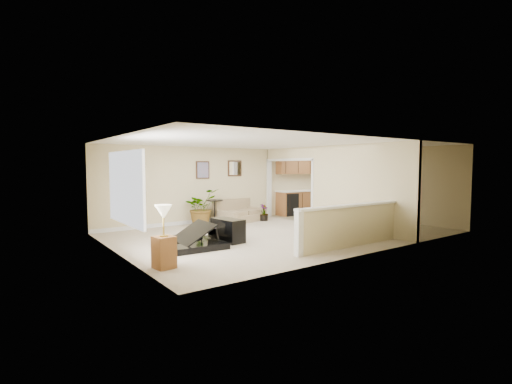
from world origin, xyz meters
TOP-DOWN VIEW (x-y plane):
  - floor at (0.00, 0.00)m, footprint 9.00×9.00m
  - back_wall at (0.00, 3.00)m, footprint 9.00×0.04m
  - front_wall at (0.00, -3.00)m, footprint 9.00×0.04m
  - left_wall at (-4.50, 0.00)m, footprint 0.04×6.00m
  - right_wall at (4.50, 0.00)m, footprint 0.04×6.00m
  - ceiling at (0.00, 0.00)m, footprint 9.00×6.00m
  - kitchen_vinyl at (3.15, 0.00)m, footprint 2.70×6.00m
  - interior_partition at (1.80, 0.25)m, footprint 0.18×5.99m
  - pony_half_wall at (0.08, -2.30)m, footprint 3.42×0.22m
  - left_window at (-4.49, -0.50)m, footprint 0.05×2.15m
  - wall_art_left at (-0.95, 2.97)m, footprint 0.48×0.04m
  - wall_mirror at (0.30, 2.97)m, footprint 0.55×0.04m
  - kitchen_cabinets at (3.19, 2.73)m, footprint 2.36×0.65m
  - piano at (-2.97, -0.15)m, footprint 1.64×1.70m
  - piano_bench at (-1.91, -0.16)m, footprint 0.54×0.91m
  - loveseat at (0.21, 2.57)m, footprint 1.95×1.39m
  - accent_table at (-0.79, 2.49)m, footprint 0.55×0.55m
  - palm_plant at (-1.25, 2.55)m, footprint 1.28×1.20m
  - small_plant at (0.96, 2.17)m, footprint 0.40×0.40m
  - lamp_stand at (-4.12, -1.51)m, footprint 0.39×0.39m

SIDE VIEW (x-z plane):
  - floor at x=0.00m, z-range 0.00..0.00m
  - kitchen_vinyl at x=3.15m, z-range 0.00..0.01m
  - small_plant at x=0.96m, z-range -0.04..0.53m
  - piano_bench at x=-1.91m, z-range 0.00..0.57m
  - loveseat at x=0.21m, z-range -0.12..0.86m
  - lamp_stand at x=-4.12m, z-range -0.09..1.08m
  - accent_table at x=-0.79m, z-range 0.11..0.90m
  - pony_half_wall at x=0.08m, z-range 0.02..1.02m
  - piano at x=-2.97m, z-range -0.11..1.17m
  - palm_plant at x=-1.25m, z-range -0.01..1.14m
  - kitchen_cabinets at x=3.19m, z-range -0.29..2.03m
  - interior_partition at x=1.80m, z-range -0.03..2.47m
  - back_wall at x=0.00m, z-range 0.00..2.50m
  - front_wall at x=0.00m, z-range 0.00..2.50m
  - left_wall at x=-4.50m, z-range 0.00..2.50m
  - right_wall at x=4.50m, z-range 0.00..2.50m
  - left_window at x=-4.49m, z-range 0.73..2.17m
  - wall_art_left at x=-0.95m, z-range 1.46..2.04m
  - wall_mirror at x=0.30m, z-range 1.52..2.08m
  - ceiling at x=0.00m, z-range 2.48..2.52m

